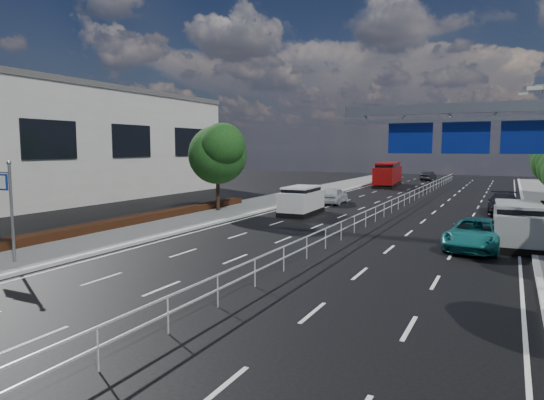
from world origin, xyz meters
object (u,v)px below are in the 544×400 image
at_px(near_car_dark, 428,176).
at_px(pedestrian_a, 541,214).
at_px(overhead_gantry, 484,131).
at_px(parked_car_dark, 504,204).
at_px(silver_minivan, 518,225).
at_px(parked_car_teal, 476,234).
at_px(white_minivan, 302,201).
at_px(near_car_silver, 334,195).
at_px(toilet_sign, 4,194).
at_px(red_bus, 388,174).

height_order(near_car_dark, pedestrian_a, pedestrian_a).
bearing_deg(overhead_gantry, parked_car_dark, 87.26).
bearing_deg(silver_minivan, near_car_dark, 101.06).
height_order(parked_car_teal, pedestrian_a, pedestrian_a).
distance_m(white_minivan, near_car_dark, 42.55).
relative_size(overhead_gantry, white_minivan, 2.12).
xyz_separation_m(parked_car_dark, pedestrian_a, (2.08, -6.40, 0.17)).
relative_size(near_car_silver, near_car_dark, 1.05).
height_order(toilet_sign, overhead_gantry, overhead_gantry).
xyz_separation_m(red_bus, near_car_dark, (3.07, 13.02, -0.89)).
relative_size(overhead_gantry, red_bus, 1.00).
height_order(toilet_sign, white_minivan, toilet_sign).
bearing_deg(near_car_dark, pedestrian_a, 111.83).
relative_size(overhead_gantry, pedestrian_a, 6.39).
height_order(white_minivan, parked_car_dark, white_minivan).
distance_m(overhead_gantry, near_car_dark, 53.19).
xyz_separation_m(red_bus, near_car_silver, (0.31, -21.93, -0.83)).
relative_size(toilet_sign, overhead_gantry, 0.42).
bearing_deg(pedestrian_a, parked_car_dark, -87.69).
xyz_separation_m(white_minivan, near_car_silver, (-0.09, 7.51, -0.28)).
height_order(red_bus, near_car_dark, red_bus).
distance_m(silver_minivan, parked_car_teal, 2.45).
distance_m(toilet_sign, white_minivan, 20.38).
xyz_separation_m(toilet_sign, parked_car_dark, (18.47, 26.35, -2.17)).
bearing_deg(overhead_gantry, white_minivan, 142.65).
relative_size(overhead_gantry, parked_car_teal, 1.95).
height_order(overhead_gantry, near_car_dark, overhead_gantry).
relative_size(red_bus, parked_car_teal, 1.96).
bearing_deg(overhead_gantry, pedestrian_a, 73.88).
distance_m(near_car_dark, parked_car_dark, 37.28).
bearing_deg(toilet_sign, silver_minivan, 35.29).
height_order(white_minivan, near_car_silver, white_minivan).
height_order(near_car_silver, pedestrian_a, pedestrian_a).
distance_m(toilet_sign, near_car_silver, 27.69).
bearing_deg(red_bus, toilet_sign, -100.66).
distance_m(overhead_gantry, red_bus, 41.30).
relative_size(silver_minivan, parked_car_teal, 1.00).
bearing_deg(red_bus, overhead_gantry, -76.77).
bearing_deg(pedestrian_a, near_car_silver, -40.56).
distance_m(white_minivan, parked_car_teal, 14.47).
bearing_deg(parked_car_teal, parked_car_dark, 91.64).
relative_size(near_car_silver, parked_car_dark, 0.82).
bearing_deg(overhead_gantry, red_bus, 108.35).
distance_m(silver_minivan, pedestrian_a, 6.46).
relative_size(white_minivan, near_car_dark, 1.17).
distance_m(parked_car_teal, pedestrian_a, 8.53).
xyz_separation_m(white_minivan, parked_car_teal, (12.30, -7.62, -0.29)).
xyz_separation_m(near_car_dark, parked_car_teal, (9.63, -50.08, 0.05)).
distance_m(near_car_dark, silver_minivan, 49.79).
xyz_separation_m(toilet_sign, silver_minivan, (19.25, 13.63, -1.89)).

